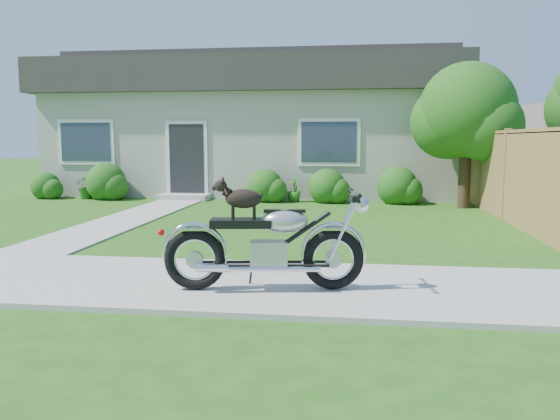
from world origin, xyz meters
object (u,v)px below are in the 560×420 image
object	(u,v)px
fence	(506,175)
motorcycle_with_dog	(267,243)
tree_near	(473,115)
potted_plant_right	(294,189)
house	(257,125)
potted_plant_left	(85,186)

from	to	relation	value
fence	motorcycle_with_dog	world-z (taller)	fence
fence	tree_near	xyz separation A→B (m)	(-0.32, 1.94, 1.31)
potted_plant_right	motorcycle_with_dog	distance (m)	8.87
fence	potted_plant_right	xyz separation A→B (m)	(-4.70, 2.80, -0.59)
house	tree_near	xyz separation A→B (m)	(5.98, -4.31, 0.10)
house	tree_near	distance (m)	7.37
house	potted_plant_right	size ratio (longest dim) A/B	18.21
house	fence	xyz separation A→B (m)	(6.30, -6.24, -1.22)
house	potted_plant_left	xyz separation A→B (m)	(-4.37, -3.44, -1.79)
potted_plant_left	potted_plant_right	distance (m)	5.98
fence	potted_plant_left	bearing A→B (deg)	165.30
house	tree_near	size ratio (longest dim) A/B	3.58
fence	tree_near	distance (m)	2.36
tree_near	motorcycle_with_dog	xyz separation A→B (m)	(-3.72, -7.98, -1.69)
tree_near	potted_plant_left	xyz separation A→B (m)	(-10.35, 0.86, -1.89)
potted_plant_left	motorcycle_with_dog	xyz separation A→B (m)	(6.63, -8.85, 0.20)
tree_near	house	bearing A→B (deg)	144.24
house	tree_near	bearing A→B (deg)	-35.76
house	fence	world-z (taller)	house
fence	house	bearing A→B (deg)	135.26
fence	potted_plant_left	distance (m)	11.05
potted_plant_left	house	bearing A→B (deg)	38.22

